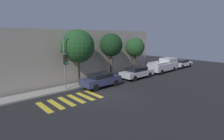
% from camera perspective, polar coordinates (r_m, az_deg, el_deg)
% --- Properties ---
extents(ground_plane, '(60.00, 60.00, 0.00)m').
position_cam_1_polar(ground_plane, '(15.93, -2.46, -8.03)').
color(ground_plane, black).
extents(sidewalk, '(26.00, 1.68, 0.14)m').
position_cam_1_polar(sidewalk, '(19.06, -10.28, -4.78)').
color(sidewalk, gray).
rests_on(sidewalk, ground).
extents(building_row, '(26.00, 6.00, 5.90)m').
position_cam_1_polar(building_row, '(22.20, -16.38, 4.74)').
color(building_row, '#A89E8E').
rests_on(building_row, ground).
extents(crosswalk, '(4.96, 2.60, 0.00)m').
position_cam_1_polar(crosswalk, '(15.02, -13.16, -9.51)').
color(crosswalk, gold).
rests_on(crosswalk, ground).
extents(traffic_light_pole, '(2.71, 0.56, 5.20)m').
position_cam_1_polar(traffic_light_pole, '(17.14, -13.65, 4.82)').
color(traffic_light_pole, slate).
rests_on(traffic_light_pole, ground).
extents(sedan_near_corner, '(4.22, 1.77, 1.45)m').
position_cam_1_polar(sedan_near_corner, '(18.05, -3.61, -3.17)').
color(sedan_near_corner, '#2D3351').
rests_on(sedan_near_corner, ground).
extents(sedan_middle, '(4.68, 1.85, 1.46)m').
position_cam_1_polar(sedan_middle, '(22.02, 8.19, -0.69)').
color(sedan_middle, '#B7BABF').
rests_on(sedan_middle, ground).
extents(pickup_truck, '(5.31, 1.95, 1.94)m').
position_cam_1_polar(pickup_truck, '(26.96, 16.61, 1.52)').
color(pickup_truck, '#BCBCC1').
rests_on(pickup_truck, ground).
extents(sedan_far_end, '(4.41, 1.79, 1.31)m').
position_cam_1_polar(sedan_far_end, '(31.83, 21.80, 2.10)').
color(sedan_far_end, silver).
rests_on(sedan_far_end, ground).
extents(tree_near_corner, '(3.39, 3.39, 5.87)m').
position_cam_1_polar(tree_near_corner, '(18.32, -10.99, 7.58)').
color(tree_near_corner, brown).
rests_on(tree_near_corner, ground).
extents(tree_midblock, '(2.74, 2.74, 5.53)m').
position_cam_1_polar(tree_midblock, '(21.04, -0.28, 8.08)').
color(tree_midblock, brown).
rests_on(tree_midblock, ground).
extents(tree_far_end, '(2.61, 2.61, 5.02)m').
position_cam_1_polar(tree_far_end, '(24.21, 7.52, 7.30)').
color(tree_far_end, '#4C3823').
rests_on(tree_far_end, ground).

